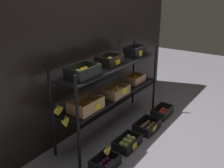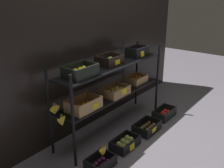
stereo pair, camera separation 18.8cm
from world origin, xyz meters
TOP-DOWN VIEW (x-y plane):
  - ground_plane at (0.00, 0.00)m, footprint 10.00×10.00m
  - storefront_wall at (0.00, 0.39)m, footprint 4.12×0.12m
  - display_rack at (-0.04, -0.01)m, footprint 1.85×0.40m
  - crate_ground_plum at (-0.70, -0.40)m, footprint 0.30×0.22m
  - crate_ground_pear at (-0.25, -0.40)m, footprint 0.36×0.23m
  - crate_ground_kiwi at (0.23, -0.41)m, footprint 0.37×0.25m
  - crate_ground_apple_red at (0.73, -0.40)m, footprint 0.38×0.21m
  - banana_bunch_loose at (-0.67, -0.40)m, footprint 0.12×0.04m

SIDE VIEW (x-z plane):
  - ground_plane at x=0.00m, z-range 0.00..0.00m
  - crate_ground_plum at x=-0.70m, z-range -0.02..0.10m
  - crate_ground_kiwi at x=0.23m, z-range -0.02..0.11m
  - crate_ground_apple_red at x=0.73m, z-range -0.02..0.11m
  - crate_ground_pear at x=-0.25m, z-range -0.01..0.11m
  - banana_bunch_loose at x=-0.67m, z-range 0.11..0.24m
  - display_rack at x=-0.04m, z-range 0.19..1.22m
  - storefront_wall at x=0.00m, z-range 0.00..1.81m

